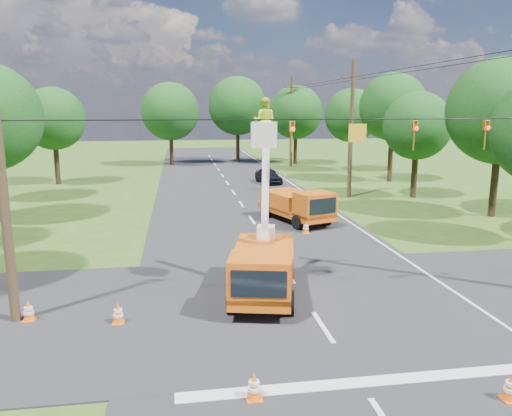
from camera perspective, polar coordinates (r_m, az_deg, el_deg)
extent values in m
plane|color=#2F4C17|center=(34.74, -1.69, 0.37)|extent=(140.00, 140.00, 0.00)
cube|color=black|center=(34.74, -1.69, 0.37)|extent=(12.00, 100.00, 0.06)
cube|color=black|center=(17.69, 5.79, -10.80)|extent=(56.00, 10.00, 0.07)
cube|color=silver|center=(13.25, 11.77, -19.11)|extent=(9.00, 0.45, 0.02)
cube|color=silver|center=(35.85, 7.23, 0.63)|extent=(0.12, 90.00, 0.02)
cube|color=#D4590F|center=(18.14, 0.86, -7.96)|extent=(3.15, 5.74, 0.41)
cube|color=#D4590F|center=(16.08, 0.49, -7.89)|extent=(2.28, 1.94, 1.36)
cube|color=black|center=(15.34, 0.31, -8.69)|extent=(1.69, 0.44, 0.86)
cube|color=#D4590F|center=(18.65, 0.99, -5.57)|extent=(2.82, 3.74, 0.91)
cylinder|color=black|center=(16.70, -2.79, -10.60)|extent=(0.47, 0.88, 0.83)
cylinder|color=black|center=(16.60, 3.87, -10.76)|extent=(0.47, 0.88, 0.83)
cylinder|color=black|center=(19.91, -1.62, -6.89)|extent=(0.47, 0.88, 0.83)
cylinder|color=black|center=(19.82, 3.90, -7.00)|extent=(0.47, 0.88, 0.83)
cube|color=silver|center=(19.43, 1.15, -2.79)|extent=(0.81, 0.81, 0.50)
cube|color=silver|center=(18.54, 1.10, 2.80)|extent=(0.52, 1.24, 3.93)
cube|color=silver|center=(17.41, 0.96, 8.38)|extent=(1.03, 1.03, 0.86)
imported|color=#C6E526|center=(17.39, 0.96, 9.94)|extent=(0.91, 0.80, 1.58)
cube|color=#D4590F|center=(29.59, 4.51, -0.33)|extent=(3.72, 5.80, 0.41)
cube|color=#D4590F|center=(27.87, 6.71, 0.38)|extent=(2.40, 2.13, 1.36)
cube|color=black|center=(27.25, 7.65, 0.20)|extent=(1.64, 0.63, 0.86)
cube|color=#D4590F|center=(30.08, 3.77, 0.99)|extent=(3.14, 3.88, 0.91)
cylinder|color=black|center=(27.73, 4.79, -1.64)|extent=(0.56, 0.88, 0.83)
cylinder|color=black|center=(28.80, 7.96, -1.21)|extent=(0.56, 0.88, 0.83)
cylinder|color=black|center=(30.59, 1.24, -0.35)|extent=(0.56, 0.88, 0.83)
cylinder|color=black|center=(31.57, 4.24, -0.01)|extent=(0.56, 0.88, 0.83)
imported|color=#FF9C15|center=(17.02, -0.23, -8.42)|extent=(0.75, 0.78, 1.80)
imported|color=black|center=(44.45, 1.44, 3.70)|extent=(2.19, 4.15, 1.35)
cone|color=#F6610C|center=(12.23, -0.22, -19.59)|extent=(0.36, 0.36, 0.70)
cube|color=#F6610C|center=(12.41, -0.22, -20.93)|extent=(0.38, 0.38, 0.04)
cylinder|color=white|center=(12.20, -0.22, -19.35)|extent=(0.26, 0.26, 0.09)
cylinder|color=white|center=(12.28, -0.22, -19.95)|extent=(0.31, 0.31, 0.09)
cone|color=#F6610C|center=(13.54, 27.12, -17.65)|extent=(0.36, 0.36, 0.70)
cube|color=#F6610C|center=(13.71, 26.99, -18.90)|extent=(0.38, 0.38, 0.04)
cylinder|color=white|center=(13.52, 27.15, -17.43)|extent=(0.26, 0.26, 0.09)
cylinder|color=white|center=(13.59, 27.09, -17.98)|extent=(0.31, 0.31, 0.09)
cone|color=#F6610C|center=(23.56, 3.28, -4.08)|extent=(0.36, 0.36, 0.70)
cube|color=#F6610C|center=(23.65, 3.27, -4.87)|extent=(0.38, 0.38, 0.04)
cylinder|color=white|center=(23.54, 3.28, -3.94)|extent=(0.26, 0.26, 0.09)
cylinder|color=white|center=(23.58, 3.28, -4.29)|extent=(0.31, 0.31, 0.09)
cone|color=#F6610C|center=(26.87, 5.73, -2.16)|extent=(0.36, 0.36, 0.70)
cube|color=#F6610C|center=(26.95, 5.71, -2.86)|extent=(0.38, 0.38, 0.04)
cylinder|color=white|center=(26.85, 5.73, -2.04)|extent=(0.26, 0.26, 0.09)
cylinder|color=white|center=(26.89, 5.72, -2.35)|extent=(0.31, 0.31, 0.09)
cone|color=#F6610C|center=(16.52, -15.49, -11.42)|extent=(0.36, 0.36, 0.70)
cube|color=#F6610C|center=(16.65, -15.43, -12.50)|extent=(0.38, 0.38, 0.04)
cylinder|color=white|center=(16.49, -15.50, -11.23)|extent=(0.26, 0.26, 0.09)
cylinder|color=white|center=(16.55, -15.48, -11.71)|extent=(0.31, 0.31, 0.09)
cone|color=#F6610C|center=(17.66, -24.56, -10.54)|extent=(0.36, 0.36, 0.70)
cube|color=#F6610C|center=(17.79, -24.47, -11.56)|extent=(0.38, 0.38, 0.04)
cylinder|color=white|center=(17.64, -24.57, -10.36)|extent=(0.26, 0.26, 0.09)
cylinder|color=white|center=(17.69, -24.53, -10.82)|extent=(0.31, 0.31, 0.09)
cone|color=#F6610C|center=(31.88, 7.88, -0.04)|extent=(0.36, 0.36, 0.70)
cube|color=#F6610C|center=(31.95, 7.86, -0.64)|extent=(0.38, 0.38, 0.04)
cylinder|color=white|center=(31.87, 7.88, 0.06)|extent=(0.26, 0.26, 0.09)
cylinder|color=white|center=(31.90, 7.87, -0.20)|extent=(0.31, 0.31, 0.09)
cylinder|color=#4C3823|center=(38.06, 10.83, 8.73)|extent=(0.30, 0.30, 10.00)
cube|color=#4C3823|center=(38.08, 11.05, 14.45)|extent=(1.80, 0.12, 0.12)
cylinder|color=#4C3823|center=(57.28, 4.05, 9.76)|extent=(0.30, 0.30, 10.00)
cube|color=#4C3823|center=(57.30, 4.10, 13.56)|extent=(1.80, 0.12, 0.12)
cylinder|color=#4C3823|center=(16.82, -27.03, 2.74)|extent=(0.30, 0.30, 9.00)
cylinder|color=black|center=(16.26, 4.51, 10.07)|extent=(18.00, 0.04, 0.04)
cube|color=gold|center=(16.89, 11.51, 8.40)|extent=(0.60, 0.05, 0.60)
imported|color=gold|center=(16.26, 4.13, 8.13)|extent=(0.16, 0.20, 1.00)
sphere|color=#FF0C0C|center=(16.13, 4.24, 9.00)|extent=(0.14, 0.14, 0.14)
imported|color=gold|center=(17.68, 17.65, 7.90)|extent=(0.16, 0.20, 1.00)
sphere|color=#FF0C0C|center=(17.56, 17.87, 8.68)|extent=(0.14, 0.14, 0.14)
imported|color=gold|center=(18.98, 24.76, 7.60)|extent=(0.16, 0.20, 1.00)
sphere|color=#FF0C0C|center=(18.87, 25.02, 8.32)|extent=(0.14, 0.14, 0.14)
cylinder|color=#382616|center=(40.09, -27.13, 3.95)|extent=(0.44, 0.44, 4.62)
cylinder|color=#382616|center=(47.25, -21.82, 5.00)|extent=(0.44, 0.44, 4.05)
sphere|color=#103C15|center=(47.03, -22.15, 9.45)|extent=(5.40, 5.40, 5.40)
cylinder|color=#382616|center=(34.11, 25.61, 2.94)|extent=(0.44, 0.44, 4.58)
sphere|color=#103C15|center=(33.83, 26.22, 9.91)|extent=(6.40, 6.40, 6.40)
cylinder|color=#382616|center=(39.24, 17.64, 3.92)|extent=(0.44, 0.44, 3.78)
sphere|color=#103C15|center=(38.97, 17.95, 8.93)|extent=(5.00, 5.00, 5.00)
cylinder|color=#382616|center=(47.06, 15.12, 5.83)|extent=(0.44, 0.44, 4.75)
sphere|color=#103C15|center=(46.86, 15.40, 11.09)|extent=(6.00, 6.00, 6.00)
cylinder|color=#382616|center=(54.13, 10.71, 6.38)|extent=(0.44, 0.44, 4.14)
sphere|color=#103C15|center=(53.94, 10.86, 10.36)|extent=(5.60, 5.60, 5.60)
cylinder|color=#382616|center=(59.00, -9.65, 6.96)|extent=(0.44, 0.44, 4.40)
sphere|color=#103C15|center=(58.83, -9.78, 10.84)|extent=(6.60, 6.60, 6.60)
cylinder|color=#382616|center=(61.40, -2.09, 7.49)|extent=(0.44, 0.44, 4.84)
sphere|color=#103C15|center=(61.25, -2.12, 11.60)|extent=(7.00, 7.00, 7.00)
cylinder|color=#382616|center=(59.60, 4.52, 7.08)|extent=(0.44, 0.44, 4.31)
sphere|color=#103C15|center=(59.43, 4.58, 10.85)|extent=(6.20, 6.20, 6.20)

